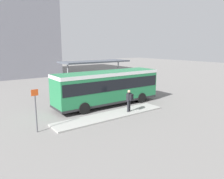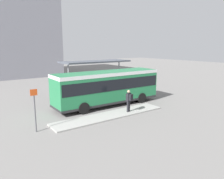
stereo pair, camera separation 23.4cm
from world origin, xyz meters
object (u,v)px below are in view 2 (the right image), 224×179
Objects in this scene: bicycle_red at (148,89)px; bicycle_orange at (144,89)px; bicycle_yellow at (141,88)px; bicycle_white at (137,87)px; pedestrian_waiting at (129,99)px; platform_sign at (35,108)px; city_bus at (108,86)px.

bicycle_orange is (0.02, 0.71, -0.04)m from bicycle_red.
bicycle_yellow is (0.11, 0.71, 0.01)m from bicycle_orange.
bicycle_red reaches higher than bicycle_yellow.
bicycle_orange is 0.99× the size of bicycle_white.
bicycle_yellow is at bearing -0.82° from bicycle_white.
bicycle_orange is at bearing -3.58° from bicycle_white.
bicycle_yellow is at bearing 171.88° from bicycle_red.
bicycle_yellow is (7.27, 6.40, -0.82)m from pedestrian_waiting.
platform_sign is at bearing -75.57° from bicycle_red.
pedestrian_waiting is at bearing -43.60° from bicycle_white.
bicycle_red is at bearing 15.37° from city_bus.
platform_sign is (-14.57, -5.27, 1.22)m from bicycle_orange.
platform_sign reaches higher than bicycle_yellow.
pedestrian_waiting reaches higher than bicycle_yellow.
bicycle_orange is 15.54m from platform_sign.
platform_sign reaches higher than pedestrian_waiting.
platform_sign is (-14.55, -4.56, 1.18)m from bicycle_red.
city_bus is 6.49× the size of bicycle_yellow.
pedestrian_waiting reaches higher than bicycle_orange.
bicycle_orange is (7.17, 5.69, -0.83)m from pedestrian_waiting.
bicycle_orange is 0.97× the size of bicycle_yellow.
city_bus is 5.62× the size of pedestrian_waiting.
bicycle_red is 2.13m from bicycle_white.
city_bus is 6.60× the size of bicycle_white.
bicycle_red is at bearing 169.68° from bicycle_orange.
platform_sign is at bearing -159.26° from city_bus.
city_bus is 7.93m from platform_sign.
city_bus is at bearing -16.71° from pedestrian_waiting.
pedestrian_waiting is 9.19m from bicycle_orange.
pedestrian_waiting reaches higher than bicycle_white.
city_bus reaches higher than pedestrian_waiting.
pedestrian_waiting is 8.75m from bicycle_red.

